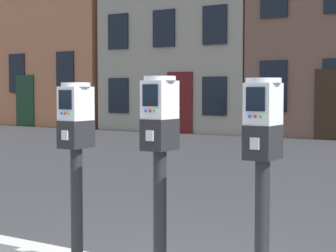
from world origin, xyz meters
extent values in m
cylinder|color=black|center=(-0.40, -0.12, 0.58)|extent=(0.09, 0.09, 0.89)
cube|color=black|center=(-0.40, -0.12, 1.13)|extent=(0.18, 0.24, 0.21)
cube|color=#A5A8AD|center=(-0.40, -0.25, 1.13)|extent=(0.06, 0.01, 0.07)
cube|color=#B7BABF|center=(-0.40, -0.12, 1.36)|extent=(0.18, 0.23, 0.25)
cube|color=black|center=(-0.40, -0.24, 1.39)|extent=(0.12, 0.01, 0.14)
cylinder|color=blue|center=(-0.43, -0.24, 1.29)|extent=(0.02, 0.01, 0.02)
cylinder|color=red|center=(-0.40, -0.24, 1.29)|extent=(0.02, 0.01, 0.02)
cylinder|color=green|center=(-0.36, -0.24, 1.29)|extent=(0.02, 0.01, 0.02)
cylinder|color=#B7BABF|center=(-0.40, -0.12, 1.50)|extent=(0.22, 0.22, 0.03)
cylinder|color=black|center=(0.35, -0.12, 0.60)|extent=(0.09, 0.09, 0.91)
cube|color=black|center=(0.35, -0.12, 1.16)|extent=(0.18, 0.24, 0.21)
cube|color=#A5A8AD|center=(0.36, -0.25, 1.16)|extent=(0.06, 0.01, 0.07)
cube|color=#B7BABF|center=(0.35, -0.12, 1.39)|extent=(0.18, 0.23, 0.26)
cube|color=black|center=(0.36, -0.24, 1.42)|extent=(0.12, 0.01, 0.14)
cylinder|color=blue|center=(0.32, -0.24, 1.32)|extent=(0.02, 0.01, 0.02)
cylinder|color=red|center=(0.36, -0.24, 1.32)|extent=(0.02, 0.01, 0.02)
cylinder|color=green|center=(0.39, -0.24, 1.32)|extent=(0.02, 0.01, 0.02)
cylinder|color=#B7BABF|center=(0.35, -0.12, 1.53)|extent=(0.22, 0.22, 0.03)
cylinder|color=black|center=(1.11, -0.12, 0.59)|extent=(0.09, 0.09, 0.90)
cube|color=black|center=(1.11, -0.12, 1.14)|extent=(0.18, 0.24, 0.21)
cube|color=#A5A8AD|center=(1.11, -0.25, 1.14)|extent=(0.06, 0.01, 0.07)
cube|color=#B7BABF|center=(1.11, -0.12, 1.37)|extent=(0.18, 0.23, 0.25)
cube|color=black|center=(1.11, -0.24, 1.40)|extent=(0.12, 0.01, 0.14)
cylinder|color=blue|center=(1.08, -0.24, 1.30)|extent=(0.02, 0.01, 0.02)
cylinder|color=red|center=(1.11, -0.24, 1.30)|extent=(0.02, 0.01, 0.02)
cylinder|color=green|center=(1.15, -0.24, 1.30)|extent=(0.02, 0.01, 0.02)
cylinder|color=#B7BABF|center=(1.11, -0.12, 1.51)|extent=(0.22, 0.22, 0.03)
cube|color=black|center=(-16.26, 13.84, 2.19)|extent=(0.90, 0.06, 1.60)
cube|color=black|center=(-13.56, 13.84, 2.19)|extent=(0.90, 0.06, 1.60)
cube|color=#193823|center=(-15.80, 13.84, 1.05)|extent=(1.00, 0.07, 2.10)
cube|color=#9E9384|center=(-8.93, 17.36, 4.66)|extent=(6.01, 6.98, 9.33)
cube|color=black|center=(-10.93, 13.84, 1.28)|extent=(0.90, 0.06, 1.28)
cube|color=black|center=(-8.93, 13.84, 1.28)|extent=(0.90, 0.06, 1.28)
cube|color=black|center=(-6.92, 13.84, 1.28)|extent=(0.90, 0.06, 1.28)
cube|color=black|center=(-10.93, 13.84, 3.61)|extent=(0.90, 0.06, 1.28)
cube|color=black|center=(-8.93, 13.84, 3.61)|extent=(0.90, 0.06, 1.28)
cube|color=black|center=(-6.92, 13.84, 3.61)|extent=(0.90, 0.06, 1.28)
cube|color=#591414|center=(-8.27, 13.84, 1.05)|extent=(1.00, 0.07, 2.10)
cube|color=black|center=(-4.84, 13.84, 1.60)|extent=(0.90, 0.06, 1.60)
cube|color=black|center=(-3.01, 13.84, 1.05)|extent=(1.00, 0.07, 2.10)
camera|label=1|loc=(2.60, -3.44, 1.45)|focal=63.78mm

